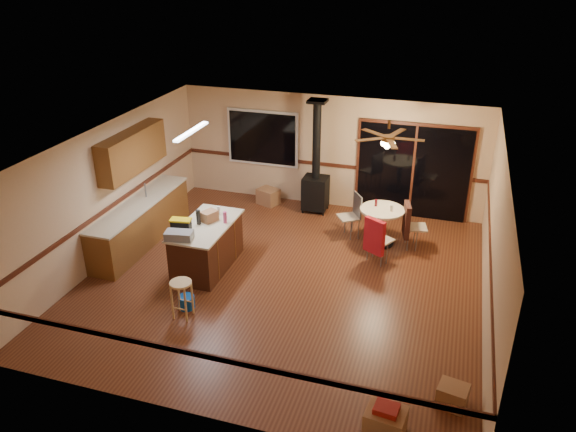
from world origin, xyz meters
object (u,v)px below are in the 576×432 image
at_px(chair_left, 353,210).
at_px(chair_right, 408,220).
at_px(blue_bucket, 187,302).
at_px(wood_stove, 316,181).
at_px(box_corner_b, 452,396).
at_px(toolbox_grey, 179,235).
at_px(chair_near, 375,236).
at_px(bar_stool, 182,299).
at_px(box_under_window, 268,196).
at_px(kitchen_island, 207,246).
at_px(box_corner_a, 385,422).
at_px(dining_table, 382,220).
at_px(toolbox_black, 181,225).

relative_size(chair_left, chair_right, 0.80).
bearing_deg(chair_right, chair_left, 172.54).
bearing_deg(blue_bucket, wood_stove, 76.24).
relative_size(chair_left, box_corner_b, 1.46).
xyz_separation_m(toolbox_grey, chair_left, (2.56, 2.74, -0.39)).
height_order(chair_left, chair_near, same).
relative_size(bar_stool, box_under_window, 1.40).
xyz_separation_m(chair_left, chair_near, (0.62, -1.02, 0.01)).
bearing_deg(box_corner_b, bar_stool, 170.21).
bearing_deg(kitchen_island, blue_bucket, -80.65).
xyz_separation_m(toolbox_grey, box_corner_a, (4.01, -2.42, -0.79)).
bearing_deg(chair_near, box_under_window, 144.38).
xyz_separation_m(blue_bucket, box_corner_b, (4.38, -0.97, 0.04)).
height_order(wood_stove, dining_table, wood_stove).
distance_m(toolbox_black, bar_stool, 1.53).
height_order(kitchen_island, box_corner_b, kitchen_island).
bearing_deg(box_corner_b, chair_left, 116.89).
relative_size(blue_bucket, chair_near, 0.39).
bearing_deg(kitchen_island, box_under_window, 87.45).
bearing_deg(chair_near, toolbox_grey, -151.62).
height_order(toolbox_grey, box_under_window, toolbox_grey).
relative_size(toolbox_grey, blue_bucket, 1.75).
height_order(chair_left, box_corner_b, chair_left).
bearing_deg(toolbox_grey, dining_table, 39.08).
height_order(blue_bucket, box_under_window, box_under_window).
height_order(kitchen_island, chair_right, chair_right).
bearing_deg(chair_right, bar_stool, -132.66).
xyz_separation_m(toolbox_black, box_under_window, (0.46, 3.43, -0.81)).
height_order(blue_bucket, chair_left, chair_left).
bearing_deg(box_under_window, wood_stove, -2.46).
bearing_deg(toolbox_grey, kitchen_island, 73.71).
relative_size(blue_bucket, box_under_window, 0.58).
bearing_deg(chair_near, chair_left, 121.40).
bearing_deg(blue_bucket, chair_left, 57.91).
relative_size(wood_stove, box_corner_a, 5.19).
bearing_deg(box_under_window, toolbox_grey, -95.04).
height_order(toolbox_grey, box_corner_b, toolbox_grey).
distance_m(kitchen_island, box_under_window, 3.11).
relative_size(wood_stove, box_corner_b, 6.60).
relative_size(chair_left, box_corner_a, 1.15).
bearing_deg(box_corner_a, box_under_window, 120.78).
height_order(blue_bucket, box_corner_a, box_corner_a).
height_order(chair_near, box_corner_b, chair_near).
bearing_deg(box_corner_b, dining_table, 110.89).
height_order(kitchen_island, bar_stool, kitchen_island).
bearing_deg(chair_right, wood_stove, 152.94).
bearing_deg(toolbox_black, chair_right, 30.57).
relative_size(dining_table, chair_right, 1.28).
xyz_separation_m(kitchen_island, toolbox_black, (-0.32, -0.33, 0.54)).
xyz_separation_m(box_corner_a, box_corner_b, (0.78, 0.76, -0.03)).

